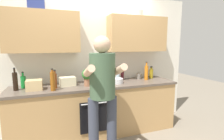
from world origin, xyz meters
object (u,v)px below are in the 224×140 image
bottle_water (118,76)px  cup_stoneware (139,76)px  mixing_bowl (117,81)px  bottle_soda (23,82)px  bottle_oil (151,73)px  potted_herb (87,76)px  person_standing (103,89)px  bottle_vinegar (55,80)px  grocery_bag_rice (68,81)px  bottle_juice (146,72)px  knife_block (101,78)px  bottle_syrup (53,81)px  bottle_wine (122,73)px  bottle_soy (15,81)px  grocery_bag_bread (34,85)px

bottle_water → cup_stoneware: bearing=-0.0°
mixing_bowl → bottle_soda: bearing=172.7°
bottle_oil → potted_herb: potted_herb is taller
person_standing → potted_herb: bearing=97.5°
bottle_water → bottle_vinegar: bearing=-169.0°
cup_stoneware → mixing_bowl: bearing=-159.6°
bottle_water → grocery_bag_rice: bearing=-173.2°
bottle_vinegar → bottle_water: (1.13, 0.22, -0.03)m
bottle_juice → bottle_water: bearing=168.0°
bottle_water → knife_block: knife_block is taller
bottle_syrup → grocery_bag_rice: bottle_syrup is taller
bottle_oil → bottle_juice: 0.20m
bottle_wine → grocery_bag_rice: (-1.05, -0.16, -0.06)m
bottle_water → knife_block: 0.41m
bottle_wine → bottle_syrup: 1.34m
bottle_soy → mixing_bowl: bottle_soy is taller
bottle_wine → bottle_water: size_ratio=1.25×
cup_stoneware → grocery_bag_bread: grocery_bag_bread is taller
bottle_water → bottle_oil: size_ratio=1.00×
bottle_vinegar → bottle_soy: size_ratio=0.86×
bottle_water → grocery_bag_bread: 1.45m
person_standing → grocery_bag_bread: person_standing is taller
knife_block → bottle_soda: bearing=173.0°
bottle_soy → cup_stoneware: bottle_soy is taller
bottle_soda → bottle_vinegar: bearing=-23.9°
bottle_water → potted_herb: bearing=-160.2°
cup_stoneware → grocery_bag_rice: 1.39m
bottle_water → grocery_bag_bread: size_ratio=1.09×
grocery_bag_rice → bottle_juice: bearing=-0.2°
mixing_bowl → knife_block: bearing=171.1°
bottle_wine → bottle_syrup: size_ratio=0.93×
bottle_vinegar → grocery_bag_bread: 0.30m
cup_stoneware → knife_block: size_ratio=0.41×
bottle_soy → bottle_oil: bearing=3.2°
person_standing → potted_herb: person_standing is taller
grocery_bag_rice → bottle_vinegar: bearing=-151.1°
bottle_syrup → potted_herb: bearing=13.0°
bottle_soda → knife_block: 1.24m
bottle_oil → bottle_juice: bearing=-150.4°
mixing_bowl → knife_block: 0.29m
bottle_wine → knife_block: bearing=-157.0°
bottle_vinegar → knife_block: 0.76m
knife_block → grocery_bag_rice: size_ratio=1.03×
bottle_wine → knife_block: 0.53m
bottle_vinegar → bottle_juice: 1.68m
potted_herb → grocery_bag_rice: 0.34m
person_standing → bottle_soda: size_ratio=6.61×
bottle_vinegar → bottle_soda: size_ratio=1.15×
bottle_wine → grocery_bag_rice: bottle_wine is taller
bottle_soy → bottle_soda: bearing=59.4°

